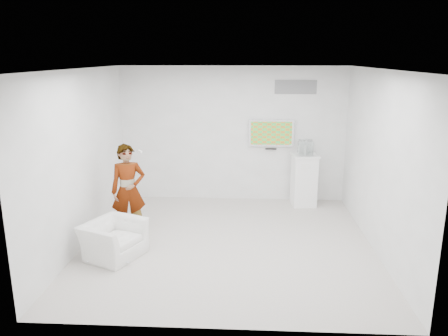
# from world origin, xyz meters

# --- Properties ---
(room) EXTENTS (5.01, 5.01, 3.00)m
(room) POSITION_xyz_m (0.00, 0.00, 1.50)
(room) COLOR beige
(room) RESTS_ON ground
(tv) EXTENTS (1.00, 0.08, 0.60)m
(tv) POSITION_xyz_m (0.85, 2.45, 1.55)
(tv) COLOR silver
(tv) RESTS_ON room
(logo_decal) EXTENTS (0.90, 0.02, 0.30)m
(logo_decal) POSITION_xyz_m (1.35, 2.49, 2.55)
(logo_decal) COLOR slate
(logo_decal) RESTS_ON room
(person) EXTENTS (0.71, 0.58, 1.69)m
(person) POSITION_xyz_m (-1.81, 0.31, 0.85)
(person) COLOR white
(person) RESTS_ON room
(armchair) EXTENTS (1.10, 1.16, 0.59)m
(armchair) POSITION_xyz_m (-1.84, -0.61, 0.30)
(armchair) COLOR white
(armchair) RESTS_ON room
(pedestal) EXTENTS (0.61, 0.61, 1.14)m
(pedestal) POSITION_xyz_m (1.57, 2.15, 0.57)
(pedestal) COLOR white
(pedestal) RESTS_ON room
(floor_uplight) EXTENTS (0.19, 0.19, 0.25)m
(floor_uplight) POSITION_xyz_m (1.47, 2.35, 0.13)
(floor_uplight) COLOR silver
(floor_uplight) RESTS_ON room
(vitrine) EXTENTS (0.32, 0.32, 0.31)m
(vitrine) POSITION_xyz_m (1.57, 2.15, 1.29)
(vitrine) COLOR white
(vitrine) RESTS_ON pedestal
(console) EXTENTS (0.07, 0.15, 0.20)m
(console) POSITION_xyz_m (1.57, 2.15, 1.23)
(console) COLOR white
(console) RESTS_ON pedestal
(wii_remote) EXTENTS (0.11, 0.12, 0.03)m
(wii_remote) POSITION_xyz_m (-1.63, 0.53, 1.52)
(wii_remote) COLOR white
(wii_remote) RESTS_ON person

